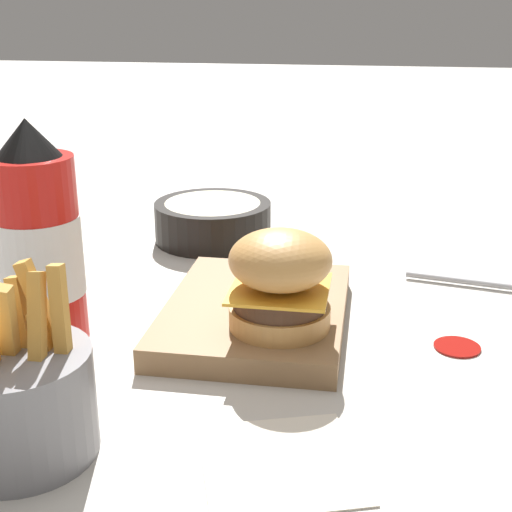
# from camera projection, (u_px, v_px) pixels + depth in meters

# --- Properties ---
(ground_plane) EXTENTS (6.00, 6.00, 0.00)m
(ground_plane) POSITION_uv_depth(u_px,v_px,m) (194.00, 325.00, 0.73)
(ground_plane) COLOR #B7B2A8
(serving_board) EXTENTS (0.24, 0.18, 0.02)m
(serving_board) POSITION_uv_depth(u_px,v_px,m) (256.00, 313.00, 0.73)
(serving_board) COLOR olive
(serving_board) RESTS_ON ground_plane
(burger) EXTENTS (0.10, 0.10, 0.09)m
(burger) POSITION_uv_depth(u_px,v_px,m) (280.00, 279.00, 0.66)
(burger) COLOR tan
(burger) RESTS_ON serving_board
(ketchup_bottle) EXTENTS (0.08, 0.08, 0.22)m
(ketchup_bottle) POSITION_uv_depth(u_px,v_px,m) (38.00, 245.00, 0.67)
(ketchup_bottle) COLOR red
(ketchup_bottle) RESTS_ON ground_plane
(fries_basket) EXTENTS (0.11, 0.11, 0.14)m
(fries_basket) POSITION_uv_depth(u_px,v_px,m) (19.00, 400.00, 0.51)
(fries_basket) COLOR slate
(fries_basket) RESTS_ON ground_plane
(side_bowl) EXTENTS (0.16, 0.16, 0.05)m
(side_bowl) POSITION_uv_depth(u_px,v_px,m) (213.00, 220.00, 0.98)
(side_bowl) COLOR black
(side_bowl) RESTS_ON ground_plane
(ketchup_puddle) EXTENTS (0.04, 0.04, 0.00)m
(ketchup_puddle) POSITION_uv_depth(u_px,v_px,m) (457.00, 346.00, 0.68)
(ketchup_puddle) COLOR #9E140F
(ketchup_puddle) RESTS_ON ground_plane
(parchment_square) EXTENTS (0.14, 0.14, 0.00)m
(parchment_square) POSITION_uv_depth(u_px,v_px,m) (281.00, 462.00, 0.51)
(parchment_square) COLOR beige
(parchment_square) RESTS_ON ground_plane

